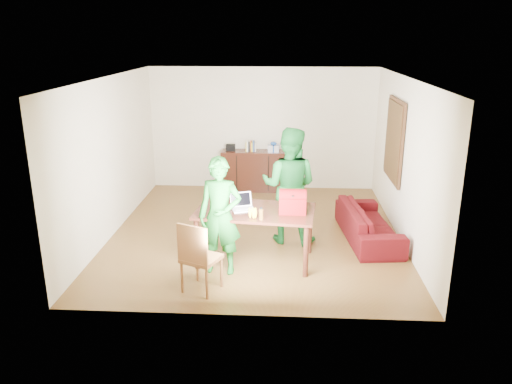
# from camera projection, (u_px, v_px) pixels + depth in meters

# --- Properties ---
(room) EXTENTS (5.20, 5.70, 2.90)m
(room) POSITION_uv_depth(u_px,v_px,m) (257.00, 159.00, 8.62)
(room) COLOR #4A2E12
(room) RESTS_ON ground
(table) EXTENTS (1.87, 1.18, 0.83)m
(table) POSITION_uv_depth(u_px,v_px,m) (255.00, 217.00, 7.58)
(table) COLOR black
(table) RESTS_ON ground
(chair) EXTENTS (0.60, 0.59, 1.02)m
(chair) POSITION_uv_depth(u_px,v_px,m) (201.00, 271.00, 6.80)
(chair) COLOR brown
(chair) RESTS_ON ground
(person_near) EXTENTS (0.67, 0.47, 1.74)m
(person_near) POSITION_uv_depth(u_px,v_px,m) (220.00, 216.00, 7.19)
(person_near) COLOR #135619
(person_near) RESTS_ON ground
(person_far) EXTENTS (1.10, 0.94, 1.95)m
(person_far) POSITION_uv_depth(u_px,v_px,m) (289.00, 186.00, 8.25)
(person_far) COLOR #156023
(person_far) RESTS_ON ground
(laptop) EXTENTS (0.39, 0.33, 0.24)m
(laptop) POSITION_uv_depth(u_px,v_px,m) (243.00, 207.00, 7.53)
(laptop) COLOR white
(laptop) RESTS_ON table
(bananas) EXTENTS (0.19, 0.15, 0.06)m
(bananas) POSITION_uv_depth(u_px,v_px,m) (253.00, 216.00, 7.21)
(bananas) COLOR gold
(bananas) RESTS_ON table
(bottle) EXTENTS (0.06, 0.06, 0.19)m
(bottle) POSITION_uv_depth(u_px,v_px,m) (261.00, 214.00, 7.13)
(bottle) COLOR #523412
(bottle) RESTS_ON table
(red_bag) EXTENTS (0.40, 0.23, 0.29)m
(red_bag) POSITION_uv_depth(u_px,v_px,m) (293.00, 204.00, 7.38)
(red_bag) COLOR maroon
(red_bag) RESTS_ON table
(sofa) EXTENTS (0.96, 2.02, 0.57)m
(sofa) POSITION_uv_depth(u_px,v_px,m) (369.00, 223.00, 8.53)
(sofa) COLOR #380713
(sofa) RESTS_ON ground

